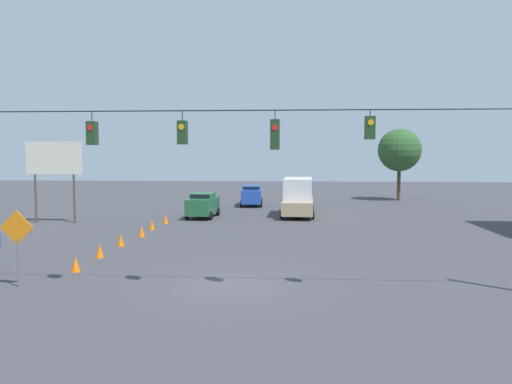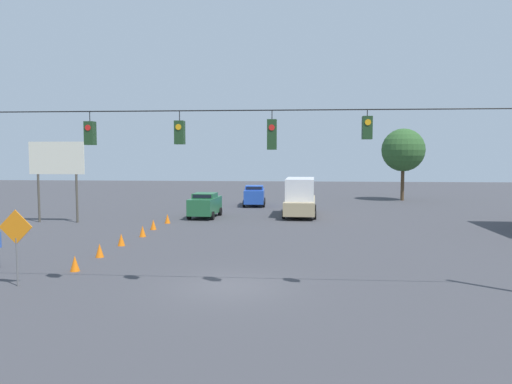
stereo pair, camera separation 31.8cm
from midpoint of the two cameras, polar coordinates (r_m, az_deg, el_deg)
The scene contains 14 objects.
ground_plane at distance 18.72m, azimuth -2.58°, elevation -10.74°, with size 140.00×140.00×0.00m, color #3D3D42.
overhead_signal_span at distance 17.26m, azimuth -2.93°, elevation 3.05°, with size 23.09×0.38×7.12m.
sedan_green_withflow_far at distance 38.37m, azimuth -5.61°, elevation -1.46°, with size 2.19×4.24×1.88m.
box_truck_tan_oncoming_deep at distance 39.42m, azimuth 5.30°, elevation -0.60°, with size 2.73×7.28×2.97m.
sedan_blue_withflow_deep at distance 46.80m, azimuth 0.01°, elevation -0.37°, with size 2.17×4.42×1.90m.
traffic_cone_nearest at distance 22.22m, azimuth -19.61°, elevation -7.70°, with size 0.39×0.39×0.66m, color orange.
traffic_cone_second at distance 24.77m, azimuth -17.09°, elevation -6.40°, with size 0.39×0.39×0.66m, color orange.
traffic_cone_third at distance 27.49m, azimuth -14.83°, elevation -5.29°, with size 0.39×0.39×0.66m, color orange.
traffic_cone_fourth at distance 30.14m, azimuth -12.55°, elevation -4.40°, with size 0.39×0.39×0.66m, color orange.
traffic_cone_fifth at distance 32.80m, azimuth -11.39°, elevation -3.67°, with size 0.39×0.39×0.66m, color orange.
traffic_cone_farthest at distance 35.58m, azimuth -9.84°, elevation -3.02°, with size 0.39×0.39×0.66m, color orange.
roadside_billboard at distance 37.98m, azimuth -21.59°, elevation 3.05°, with size 4.02×0.16×5.73m.
work_zone_sign at distance 20.30m, azimuth -25.35°, elevation -4.24°, with size 1.27×0.06×2.84m.
tree_horizon_left at distance 54.14m, azimuth 16.64°, elevation 4.61°, with size 4.45×4.45×7.49m.
Camera 2 is at (-2.43, 17.91, 4.89)m, focal length 35.00 mm.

